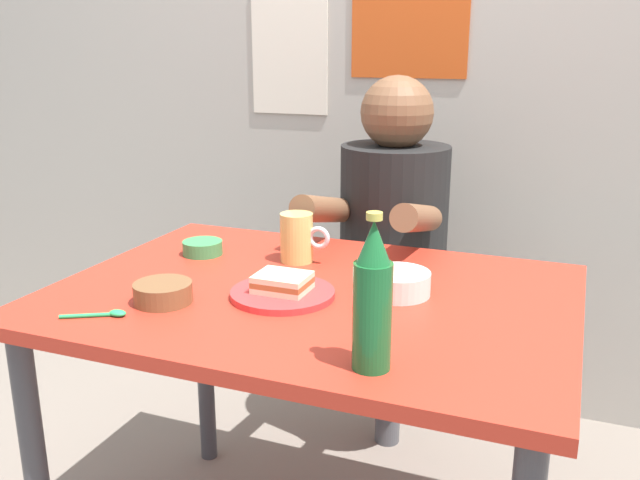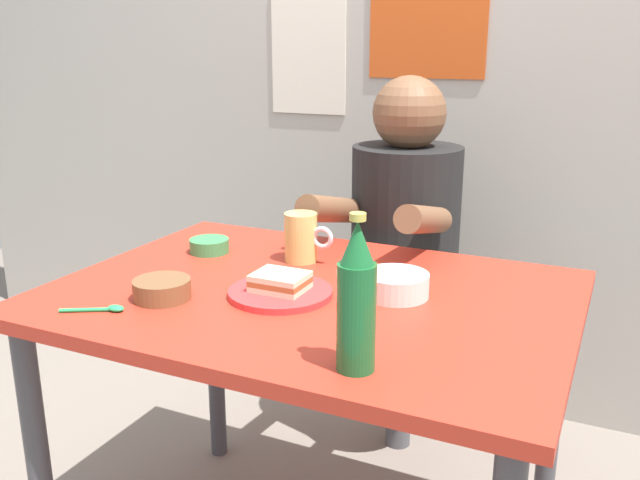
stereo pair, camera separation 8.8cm
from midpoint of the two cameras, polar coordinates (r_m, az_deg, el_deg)
The scene contains 12 objects.
wall_back at distance 2.37m, azimuth 11.92°, elevation 17.02°, with size 4.40×0.09×2.60m.
dining_table at distance 1.49m, azimuth 0.89°, elevation -7.65°, with size 1.10×0.80×0.74m.
stool at distance 2.15m, azimuth 8.03°, elevation -8.77°, with size 0.34×0.34×0.45m.
person_seated at distance 2.00m, azimuth 8.39°, elevation 1.98°, with size 0.33×0.56×0.72m.
plate_orange at distance 1.42m, azimuth -1.59°, elevation -4.49°, with size 0.22×0.22×0.01m, color red.
sandwich at distance 1.42m, azimuth -1.60°, elevation -3.54°, with size 0.11×0.09×0.04m.
beer_mug at distance 1.64m, azimuth -0.01°, elevation 0.22°, with size 0.13×0.08×0.12m.
beer_bottle at distance 1.08m, azimuth 5.46°, elevation -5.16°, with size 0.06×0.06×0.26m.
condiment_bowl_brown at distance 1.43m, azimuth -11.49°, elevation -4.03°, with size 0.12×0.12×0.04m.
rice_bowl_white at distance 1.43m, azimuth 8.17°, elevation -3.67°, with size 0.14×0.14×0.05m.
dip_bowl_green at distance 1.73m, azimuth -7.89°, elevation -0.43°, with size 0.10×0.10×0.03m.
spoon at distance 1.40m, azimuth -16.03°, elevation -5.63°, with size 0.12×0.07×0.01m.
Camera 2 is at (0.60, -1.23, 1.25)m, focal length 37.91 mm.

